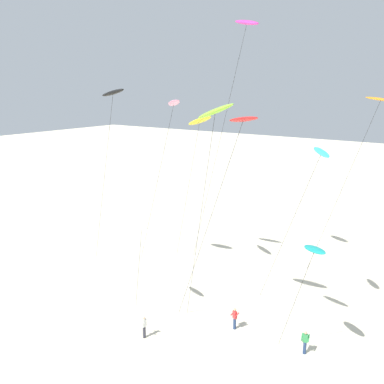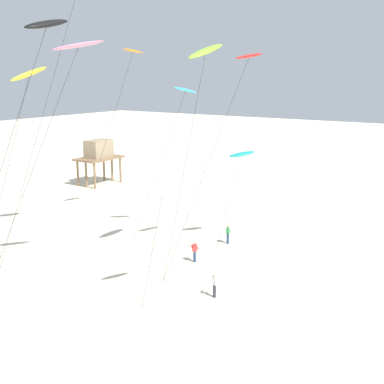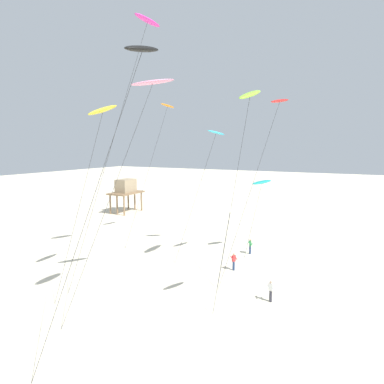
# 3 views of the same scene
# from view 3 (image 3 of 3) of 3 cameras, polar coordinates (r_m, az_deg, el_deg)

# --- Properties ---
(ground_plane) EXTENTS (260.00, 260.00, 0.00)m
(ground_plane) POSITION_cam_3_polar(r_m,az_deg,el_deg) (27.79, 26.58, -17.75)
(ground_plane) COLOR beige
(kite_white) EXTENTS (2.61, 1.21, 7.43)m
(kite_white) POSITION_cam_3_polar(r_m,az_deg,el_deg) (23.15, 6.62, -3.44)
(kite_white) COLOR white
(kite_white) RESTS_ON ground
(kite_teal) EXTENTS (3.49, 2.03, 8.26)m
(kite_teal) POSITION_cam_3_polar(r_m,az_deg,el_deg) (35.52, 12.09, 1.61)
(kite_teal) COLOR teal
(kite_teal) RESTS_ON ground
(kite_magenta) EXTENTS (8.69, 3.95, 22.91)m
(kite_magenta) POSITION_cam_3_polar(r_m,az_deg,el_deg) (31.94, -7.89, 27.25)
(kite_magenta) COLOR #D8339E
(kite_magenta) RESTS_ON ground
(kite_black) EXTENTS (7.63, 3.22, 17.52)m
(kite_black) POSITION_cam_3_polar(r_m,az_deg,el_deg) (19.91, -8.82, 23.15)
(kite_black) COLOR black
(kite_black) RESTS_ON ground
(kite_orange) EXTENTS (6.98, 2.92, 16.82)m
(kite_orange) POSITION_cam_3_polar(r_m,az_deg,el_deg) (40.74, -4.40, 14.42)
(kite_orange) COLOR orange
(kite_orange) RESTS_ON ground
(kite_lime) EXTENTS (4.92, 2.17, 16.72)m
(kite_lime) POSITION_cam_3_polar(r_m,az_deg,el_deg) (28.89, 10.07, 16.25)
(kite_lime) COLOR #8CD833
(kite_lime) RESTS_ON ground
(kite_cyan) EXTENTS (6.08, 3.11, 13.50)m
(kite_cyan) POSITION_cam_3_polar(r_m,az_deg,el_deg) (35.39, 4.13, 10.01)
(kite_cyan) COLOR #33BFE0
(kite_cyan) RESTS_ON ground
(kite_red) EXTENTS (8.14, 3.74, 16.07)m
(kite_red) POSITION_cam_3_polar(r_m,az_deg,el_deg) (31.18, 14.94, 14.75)
(kite_red) COLOR red
(kite_red) RESTS_ON ground
(kite_pink) EXTENTS (8.15, 4.23, 16.67)m
(kite_pink) POSITION_cam_3_polar(r_m,az_deg,el_deg) (24.68, -6.99, 18.16)
(kite_pink) COLOR pink
(kite_pink) RESTS_ON ground
(kite_yellow) EXTENTS (5.53, 2.39, 15.16)m
(kite_yellow) POSITION_cam_3_polar(r_m,az_deg,el_deg) (26.86, -15.34, 13.48)
(kite_yellow) COLOR yellow
(kite_yellow) RESTS_ON ground
(kite_flyer_nearest) EXTENTS (0.69, 0.68, 1.67)m
(kite_flyer_nearest) POSITION_cam_3_polar(r_m,az_deg,el_deg) (31.89, 7.29, -11.87)
(kite_flyer_nearest) COLOR navy
(kite_flyer_nearest) RESTS_ON ground
(kite_flyer_middle) EXTENTS (0.63, 0.61, 1.67)m
(kite_flyer_middle) POSITION_cam_3_polar(r_m,az_deg,el_deg) (36.73, 10.12, -9.25)
(kite_flyer_middle) COLOR navy
(kite_flyer_middle) RESTS_ON ground
(kite_flyer_furthest) EXTENTS (0.55, 0.58, 1.67)m
(kite_flyer_furthest) POSITION_cam_3_polar(r_m,az_deg,el_deg) (26.41, 13.58, -16.36)
(kite_flyer_furthest) COLOR #33333D
(kite_flyer_furthest) RESTS_ON ground
(stilt_house) EXTENTS (6.19, 3.80, 5.95)m
(stilt_house) POSITION_cam_3_polar(r_m,az_deg,el_deg) (59.15, -11.47, 0.63)
(stilt_house) COLOR #846647
(stilt_house) RESTS_ON ground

